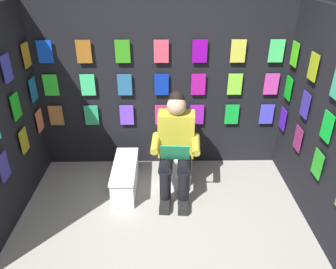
{
  "coord_description": "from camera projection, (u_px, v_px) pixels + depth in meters",
  "views": [
    {
      "loc": [
        -0.02,
        1.87,
        2.38
      ],
      "look_at": [
        -0.06,
        -1.02,
        0.85
      ],
      "focal_mm": 34.7,
      "sensor_mm": 36.0,
      "label": 1
    }
  ],
  "objects": [
    {
      "name": "display_wall_back",
      "position": [
        162.0,
        88.0,
        3.96
      ],
      "size": [
        3.11,
        0.14,
        2.06
      ],
      "color": "black",
      "rests_on": "ground"
    },
    {
      "name": "display_wall_left",
      "position": [
        322.0,
        121.0,
        3.12
      ],
      "size": [
        0.14,
        1.85,
        2.06
      ],
      "color": "black",
      "rests_on": "ground"
    },
    {
      "name": "toilet",
      "position": [
        176.0,
        156.0,
        3.9
      ],
      "size": [
        0.42,
        0.57,
        0.77
      ],
      "rotation": [
        0.0,
        0.0,
        -0.07
      ],
      "color": "white",
      "rests_on": "ground"
    },
    {
      "name": "person_reading",
      "position": [
        176.0,
        146.0,
        3.57
      ],
      "size": [
        0.55,
        0.7,
        1.19
      ],
      "rotation": [
        0.0,
        0.0,
        -0.07
      ],
      "color": "gold",
      "rests_on": "ground"
    },
    {
      "name": "comic_longbox_near",
      "position": [
        125.0,
        177.0,
        3.8
      ],
      "size": [
        0.27,
        0.78,
        0.33
      ],
      "rotation": [
        0.0,
        0.0,
        0.0
      ],
      "color": "silver",
      "rests_on": "ground"
    }
  ]
}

